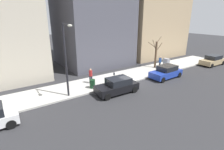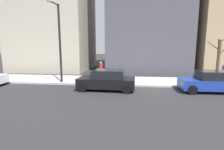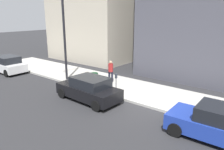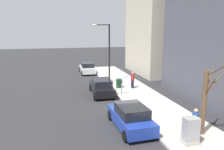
{
  "view_description": "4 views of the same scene",
  "coord_description": "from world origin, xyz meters",
  "px_view_note": "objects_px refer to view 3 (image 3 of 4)",
  "views": [
    {
      "loc": [
        -13.96,
        12.43,
        7.19
      ],
      "look_at": [
        0.27,
        2.76,
        1.34
      ],
      "focal_mm": 28.0,
      "sensor_mm": 36.0,
      "label": 1
    },
    {
      "loc": [
        -13.9,
        1.44,
        3.24
      ],
      "look_at": [
        0.17,
        2.97,
        0.9
      ],
      "focal_mm": 28.0,
      "sensor_mm": 36.0,
      "label": 2
    },
    {
      "loc": [
        -10.32,
        -5.92,
        5.22
      ],
      "look_at": [
        -0.27,
        2.13,
        1.61
      ],
      "focal_mm": 35.0,
      "sensor_mm": 36.0,
      "label": 3
    },
    {
      "loc": [
        -5.3,
        -16.24,
        5.98
      ],
      "look_at": [
        -0.05,
        3.94,
        1.69
      ],
      "focal_mm": 35.0,
      "sensor_mm": 36.0,
      "label": 4
    }
  ],
  "objects_px": {
    "parked_car_black": "(89,89)",
    "parking_meter": "(116,81)",
    "parked_car_blue": "(220,124)",
    "trash_bin": "(94,79)",
    "parked_car_white": "(7,64)",
    "pedestrian_midblock": "(111,70)",
    "streetlamp": "(61,31)"
  },
  "relations": [
    {
      "from": "parked_car_black",
      "to": "parking_meter",
      "type": "relative_size",
      "value": 3.16
    },
    {
      "from": "parked_car_white",
      "to": "parking_meter",
      "type": "height_order",
      "value": "parked_car_white"
    },
    {
      "from": "parked_car_black",
      "to": "streetlamp",
      "type": "xyz_separation_m",
      "value": [
        1.54,
        4.27,
        3.28
      ]
    },
    {
      "from": "parking_meter",
      "to": "trash_bin",
      "type": "height_order",
      "value": "parking_meter"
    },
    {
      "from": "streetlamp",
      "to": "pedestrian_midblock",
      "type": "distance_m",
      "value": 4.75
    },
    {
      "from": "parked_car_blue",
      "to": "parking_meter",
      "type": "xyz_separation_m",
      "value": [
        1.46,
        6.68,
        0.24
      ]
    },
    {
      "from": "parked_car_blue",
      "to": "parked_car_black",
      "type": "height_order",
      "value": "same"
    },
    {
      "from": "streetlamp",
      "to": "pedestrian_midblock",
      "type": "height_order",
      "value": "streetlamp"
    },
    {
      "from": "parked_car_black",
      "to": "parking_meter",
      "type": "xyz_separation_m",
      "value": [
        1.71,
        -0.81,
        0.24
      ]
    },
    {
      "from": "parked_car_black",
      "to": "parking_meter",
      "type": "distance_m",
      "value": 1.91
    },
    {
      "from": "parked_car_white",
      "to": "pedestrian_midblock",
      "type": "relative_size",
      "value": 2.54
    },
    {
      "from": "parked_car_white",
      "to": "trash_bin",
      "type": "distance_m",
      "value": 9.35
    },
    {
      "from": "parked_car_blue",
      "to": "parked_car_white",
      "type": "distance_m",
      "value": 18.2
    },
    {
      "from": "parked_car_blue",
      "to": "parked_car_black",
      "type": "xyz_separation_m",
      "value": [
        -0.25,
        7.49,
        0.0
      ]
    },
    {
      "from": "parked_car_white",
      "to": "pedestrian_midblock",
      "type": "height_order",
      "value": "pedestrian_midblock"
    },
    {
      "from": "pedestrian_midblock",
      "to": "streetlamp",
      "type": "bearing_deg",
      "value": 15.28
    },
    {
      "from": "parked_car_black",
      "to": "streetlamp",
      "type": "distance_m",
      "value": 5.6
    },
    {
      "from": "parked_car_blue",
      "to": "parking_meter",
      "type": "bearing_deg",
      "value": 76.18
    },
    {
      "from": "trash_bin",
      "to": "streetlamp",
      "type": "bearing_deg",
      "value": 102.88
    },
    {
      "from": "parked_car_blue",
      "to": "trash_bin",
      "type": "height_order",
      "value": "parked_car_blue"
    },
    {
      "from": "parked_car_black",
      "to": "trash_bin",
      "type": "bearing_deg",
      "value": 38.15
    },
    {
      "from": "streetlamp",
      "to": "parked_car_white",
      "type": "bearing_deg",
      "value": 101.82
    },
    {
      "from": "parked_car_black",
      "to": "pedestrian_midblock",
      "type": "relative_size",
      "value": 2.57
    },
    {
      "from": "parked_car_blue",
      "to": "parked_car_black",
      "type": "distance_m",
      "value": 7.5
    },
    {
      "from": "parking_meter",
      "to": "trash_bin",
      "type": "bearing_deg",
      "value": 79.32
    },
    {
      "from": "parked_car_blue",
      "to": "streetlamp",
      "type": "distance_m",
      "value": 12.28
    },
    {
      "from": "parked_car_black",
      "to": "parking_meter",
      "type": "height_order",
      "value": "parked_car_black"
    },
    {
      "from": "parking_meter",
      "to": "streetlamp",
      "type": "xyz_separation_m",
      "value": [
        -0.17,
        5.09,
        3.04
      ]
    },
    {
      "from": "parked_car_blue",
      "to": "trash_bin",
      "type": "relative_size",
      "value": 4.72
    },
    {
      "from": "streetlamp",
      "to": "pedestrian_midblock",
      "type": "relative_size",
      "value": 3.92
    },
    {
      "from": "parked_car_blue",
      "to": "trash_bin",
      "type": "bearing_deg",
      "value": 76.62
    },
    {
      "from": "trash_bin",
      "to": "parked_car_white",
      "type": "bearing_deg",
      "value": 102.13
    }
  ]
}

